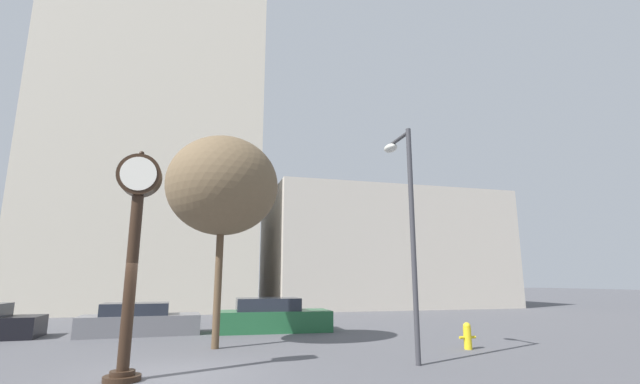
% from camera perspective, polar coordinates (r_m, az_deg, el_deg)
% --- Properties ---
extents(ground_plane, '(200.00, 200.00, 0.00)m').
position_cam_1_polar(ground_plane, '(11.07, -19.60, -22.10)').
color(ground_plane, '#515156').
extents(building_tall_tower, '(15.25, 12.00, 31.46)m').
position_cam_1_polar(building_tall_tower, '(37.62, -20.51, 10.27)').
color(building_tall_tower, beige).
rests_on(building_tall_tower, ground_plane).
extents(building_storefront_row, '(19.18, 12.00, 9.32)m').
position_cam_1_polar(building_storefront_row, '(37.95, 7.89, -7.77)').
color(building_storefront_row, beige).
rests_on(building_storefront_row, ground_plane).
extents(street_clock, '(0.97, 0.78, 5.14)m').
position_cam_1_polar(street_clock, '(10.72, -23.46, -4.92)').
color(street_clock, black).
rests_on(street_clock, ground_plane).
extents(car_grey, '(4.61, 2.03, 1.24)m').
position_cam_1_polar(car_grey, '(19.23, -22.93, -15.58)').
color(car_grey, slate).
rests_on(car_grey, ground_plane).
extents(car_green, '(4.87, 2.11, 1.38)m').
position_cam_1_polar(car_green, '(19.06, -6.43, -16.25)').
color(car_green, '#236038').
rests_on(car_green, ground_plane).
extents(fire_hydrant_far, '(0.56, 0.24, 0.82)m').
position_cam_1_polar(fire_hydrant_far, '(14.95, 19.06, -17.64)').
color(fire_hydrant_far, yellow).
rests_on(fire_hydrant_far, ground_plane).
extents(street_lamp_right, '(0.36, 1.57, 6.34)m').
position_cam_1_polar(street_lamp_right, '(12.30, 11.29, -1.66)').
color(street_lamp_right, '#38383D').
rests_on(street_lamp_right, ground_plane).
extents(bare_tree, '(3.75, 3.75, 6.98)m').
position_cam_1_polar(bare_tree, '(14.95, -12.86, 0.77)').
color(bare_tree, brown).
rests_on(bare_tree, ground_plane).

